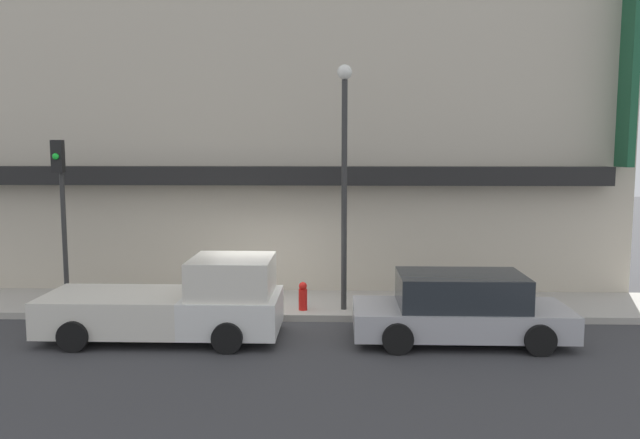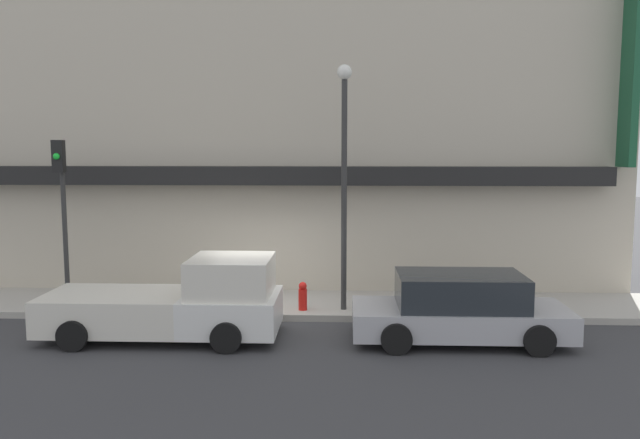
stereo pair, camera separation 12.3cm
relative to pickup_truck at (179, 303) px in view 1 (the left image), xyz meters
name	(u,v)px [view 1 (the left image)]	position (x,y,z in m)	size (l,w,h in m)	color
ground_plane	(263,322)	(1.66, 1.37, -0.78)	(80.00, 80.00, 0.00)	#38383A
sidewalk	(269,305)	(1.66, 2.70, -0.70)	(36.00, 2.65, 0.16)	#ADA89E
building	(278,100)	(1.68, 5.50, 4.80)	(19.80, 3.80, 11.18)	#BCB29E
pickup_truck	(179,303)	(0.00, 0.00, 0.00)	(5.13, 2.16, 1.80)	white
parked_car	(460,309)	(6.12, 0.00, -0.06)	(4.61, 2.06, 1.48)	#ADADB2
fire_hydrant	(303,296)	(2.60, 1.87, -0.26)	(0.21, 0.21, 0.70)	red
street_lamp	(344,160)	(3.62, 1.98, 3.09)	(0.36, 0.36, 5.99)	#2D2D2D
traffic_light	(61,194)	(-3.44, 2.06, 2.24)	(0.28, 0.42, 4.20)	#2D2D2D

